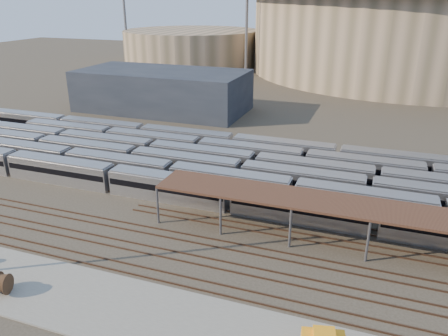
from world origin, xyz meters
TOP-DOWN VIEW (x-y plane):
  - ground at (0.00, 0.00)m, footprint 420.00×420.00m
  - apron at (-5.00, -15.00)m, footprint 50.00×9.00m
  - subway_trains at (0.62, 18.50)m, footprint 126.61×23.90m
  - inspection_shed at (22.00, 4.00)m, footprint 60.30×6.00m
  - empty_tracks at (0.00, -5.00)m, footprint 170.00×9.62m
  - stadium at (25.00, 140.00)m, footprint 124.00×124.00m
  - secondary_arena at (-60.00, 130.00)m, footprint 56.00×56.00m
  - service_building at (-35.00, 55.00)m, footprint 42.00×20.00m
  - floodlight_0 at (-30.00, 110.00)m, footprint 4.00×1.00m
  - floodlight_1 at (-85.00, 120.00)m, footprint 4.00×1.00m
  - floodlight_3 at (-10.00, 160.00)m, footprint 4.00×1.00m
  - cable_reel_east at (-15.46, -16.75)m, footprint 1.68×2.31m

SIDE VIEW (x-z plane):
  - ground at x=0.00m, z-range 0.00..0.00m
  - empty_tracks at x=0.00m, z-range 0.00..0.18m
  - apron at x=-5.00m, z-range 0.00..0.20m
  - cable_reel_east at x=-15.46m, z-range 0.20..2.27m
  - subway_trains at x=0.62m, z-range 0.00..3.60m
  - inspection_shed at x=22.00m, z-range 2.33..7.63m
  - service_building at x=-35.00m, z-range 0.00..10.00m
  - secondary_arena at x=-60.00m, z-range 0.00..14.00m
  - stadium at x=25.00m, z-range 0.22..32.72m
  - floodlight_0 at x=-30.00m, z-range 1.45..39.85m
  - floodlight_1 at x=-85.00m, z-range 1.45..39.85m
  - floodlight_3 at x=-10.00m, z-range 1.45..39.85m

